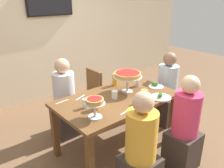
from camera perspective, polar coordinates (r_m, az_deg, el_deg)
name	(u,v)px	position (r m, az deg, el deg)	size (l,w,h in m)	color
ground_plane	(117,147)	(3.21, 1.20, -15.45)	(12.00, 12.00, 0.00)	brown
rear_partition	(37,26)	(4.49, -18.21, 13.65)	(8.00, 0.12, 2.80)	beige
dining_table	(117,104)	(2.87, 1.30, -5.15)	(1.51, 0.87, 0.74)	brown
television	(50,1)	(4.47, -15.32, 19.41)	(0.88, 0.05, 0.51)	black
diner_far_left	(65,104)	(3.30, -11.65, -4.83)	(0.34, 0.34, 1.15)	#382D28
diner_near_right	(184,130)	(2.77, 17.65, -10.92)	(0.34, 0.34, 1.15)	#382D28
diner_near_left	(140,154)	(2.32, 7.11, -17.08)	(0.34, 0.34, 1.15)	#382D28
diner_head_east	(166,94)	(3.64, 13.45, -2.42)	(0.34, 0.34, 1.15)	#382D28
chair_far_right	(100,92)	(3.64, -3.03, -1.94)	(0.40, 0.40, 0.87)	brown
deep_dish_pizza_stand	(128,75)	(2.92, 3.93, 2.15)	(0.37, 0.37, 0.27)	silver
personal_pizza_stand	(95,103)	(2.32, -4.35, -4.86)	(0.22, 0.22, 0.22)	silver
salad_plate_near_diner	(161,97)	(2.87, 12.08, -3.14)	(0.25, 0.25, 0.07)	white
salad_plate_far_diner	(156,86)	(3.20, 10.89, -0.41)	(0.20, 0.20, 0.07)	white
beer_glass_amber_tall	(144,96)	(2.70, 8.01, -3.03)	(0.08, 0.08, 0.16)	gold
beer_glass_amber_short	(96,104)	(2.53, -4.06, -4.98)	(0.08, 0.08, 0.13)	gold
beer_glass_amber_spare	(115,80)	(3.18, 0.72, 1.11)	(0.07, 0.07, 0.17)	gold
water_glass_clear_near	(115,95)	(2.79, 0.64, -2.67)	(0.07, 0.07, 0.10)	white
water_glass_clear_far	(85,103)	(2.58, -6.73, -4.86)	(0.06, 0.06, 0.11)	white
water_glass_clear_spare	(138,83)	(3.18, 6.45, 0.37)	(0.07, 0.07, 0.10)	white
cutlery_fork_near	(125,112)	(2.50, 3.40, -6.96)	(0.18, 0.02, 0.01)	silver
cutlery_knife_near	(80,98)	(2.85, -7.95, -3.38)	(0.18, 0.02, 0.01)	silver
cutlery_fork_far	(62,102)	(2.78, -12.41, -4.38)	(0.18, 0.02, 0.01)	silver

